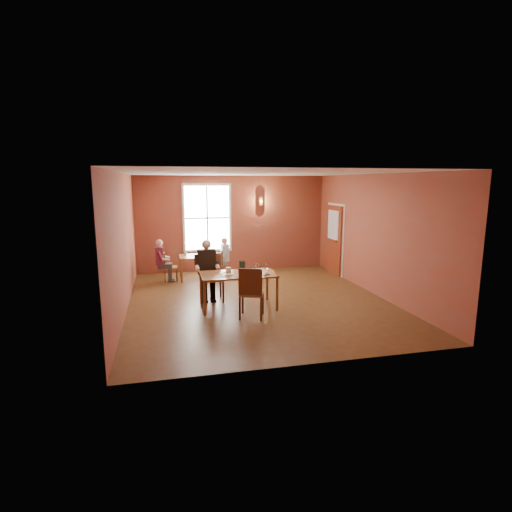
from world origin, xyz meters
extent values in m
cube|color=brown|center=(0.00, 0.00, 0.00)|extent=(6.00, 7.00, 0.01)
cube|color=brown|center=(0.00, 3.50, 1.50)|extent=(6.00, 0.04, 3.00)
cube|color=brown|center=(0.00, -3.50, 1.50)|extent=(6.00, 0.04, 3.00)
cube|color=brown|center=(-3.00, 0.00, 1.50)|extent=(0.04, 7.00, 3.00)
cube|color=brown|center=(3.00, 0.00, 1.50)|extent=(0.04, 7.00, 3.00)
cube|color=white|center=(0.00, 0.00, 3.00)|extent=(6.00, 7.00, 0.04)
cube|color=white|center=(-0.80, 3.45, 1.70)|extent=(1.36, 0.10, 1.96)
cube|color=maroon|center=(2.94, 2.30, 1.05)|extent=(0.12, 1.04, 2.10)
cylinder|color=brown|center=(0.90, 3.40, 2.20)|extent=(0.16, 0.16, 0.28)
cylinder|color=white|center=(-0.80, -0.41, 0.80)|extent=(0.39, 0.39, 0.04)
cube|color=tan|center=(-0.77, -0.36, 0.84)|extent=(0.11, 0.11, 0.12)
cube|color=#1C2C1F|center=(-0.40, -0.12, 0.90)|extent=(0.14, 0.07, 0.23)
cube|color=silver|center=(-0.57, -0.67, 0.78)|extent=(0.22, 0.04, 0.00)
cube|color=silver|center=(-0.97, -0.60, 0.79)|extent=(0.25, 0.25, 0.01)
cube|color=black|center=(0.03, -0.70, 0.79)|extent=(0.15, 0.10, 0.02)
imported|color=white|center=(-1.15, 2.41, 0.74)|extent=(0.15, 0.15, 0.09)
imported|color=silver|center=(-1.54, 2.63, 0.74)|extent=(0.11, 0.11, 0.08)
camera|label=1|loc=(-2.14, -8.97, 2.80)|focal=28.00mm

